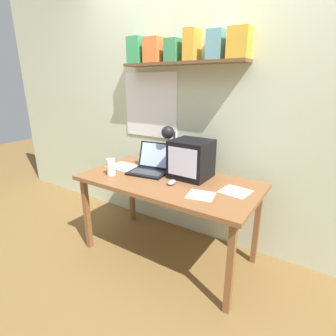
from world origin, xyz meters
The scene contains 11 objects.
ground_plane centered at (0.00, 0.00, 0.00)m, with size 12.00×12.00×0.00m, color brown.
back_wall centered at (-0.01, 0.50, 1.32)m, with size 5.60×0.24×2.60m.
corner_desk centered at (0.00, 0.00, 0.66)m, with size 1.49×0.75×0.73m.
crt_monitor centered at (0.13, 0.16, 0.89)m, with size 0.32×0.31×0.32m.
laptop centered at (-0.24, 0.09, 0.79)m, with size 0.37×0.36×0.24m.
desk_lamp centered at (-0.13, 0.21, 1.03)m, with size 0.14×0.18×0.41m.
juice_glass centered at (-0.47, -0.18, 0.79)m, with size 0.07×0.07×0.15m.
computer_mouse centered at (0.08, -0.07, 0.74)m, with size 0.08×0.11×0.03m.
open_notebook centered at (-0.55, 0.06, 0.73)m, with size 0.28×0.23×0.00m.
loose_paper_near_monitor centered at (0.37, -0.15, 0.73)m, with size 0.22×0.20×0.00m.
printed_handout centered at (0.56, 0.06, 0.73)m, with size 0.23×0.22×0.00m.
Camera 1 is at (1.11, -1.71, 1.50)m, focal length 28.00 mm.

